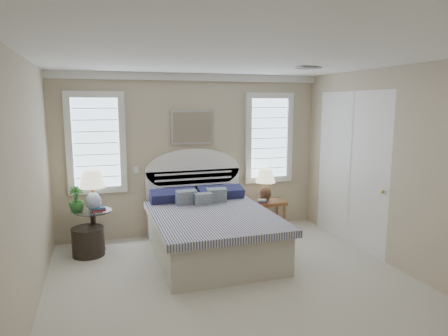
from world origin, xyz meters
TOP-DOWN VIEW (x-y plane):
  - floor at (0.00, 0.00)m, footprint 4.50×5.00m
  - ceiling at (0.00, 0.00)m, footprint 4.50×5.00m
  - wall_back at (0.00, 2.50)m, footprint 4.50×0.02m
  - wall_left at (-2.25, 0.00)m, footprint 0.02×5.00m
  - wall_right at (2.25, 0.00)m, footprint 0.02×5.00m
  - crown_molding at (0.00, 2.46)m, footprint 4.50×0.08m
  - hvac_vent at (1.20, 0.80)m, footprint 0.30×0.20m
  - switch_plate at (-0.95, 2.48)m, footprint 0.08×0.01m
  - window_left at (-1.55, 2.48)m, footprint 0.90×0.06m
  - window_right at (1.40, 2.48)m, footprint 0.90×0.06m
  - painting at (0.00, 2.46)m, footprint 0.74×0.04m
  - closet_door at (2.23, 1.20)m, footprint 0.02×1.80m
  - bed at (0.00, 1.46)m, footprint 1.72×2.28m
  - side_table_left at (-1.65, 2.05)m, footprint 0.56×0.56m
  - nightstand_right at (1.30, 2.15)m, footprint 0.50×0.40m
  - floor_pot at (-1.73, 1.88)m, footprint 0.58×0.58m
  - lamp_left at (-1.63, 2.05)m, footprint 0.40×0.40m
  - lamp_right at (1.22, 2.19)m, footprint 0.35×0.35m
  - potted_plant at (-1.87, 2.02)m, footprint 0.25×0.25m
  - books_left at (-1.56, 2.00)m, footprint 0.23×0.20m
  - books_right at (1.10, 2.04)m, footprint 0.18×0.14m

SIDE VIEW (x-z plane):
  - floor at x=0.00m, z-range -0.01..0.01m
  - floor_pot at x=-1.73m, z-range 0.00..0.42m
  - bed at x=0.00m, z-range -0.35..1.12m
  - nightstand_right at x=1.30m, z-range 0.12..0.65m
  - side_table_left at x=-1.65m, z-range 0.07..0.70m
  - books_right at x=1.10m, z-range 0.53..0.59m
  - books_left at x=-1.56m, z-range 0.63..0.68m
  - potted_plant at x=-1.87m, z-range 0.63..1.01m
  - lamp_right at x=1.22m, z-range 0.59..1.16m
  - lamp_left at x=-1.63m, z-range 0.70..1.30m
  - switch_plate at x=-0.95m, z-range 1.09..1.21m
  - closet_door at x=2.23m, z-range 0.00..2.40m
  - wall_back at x=0.00m, z-range 0.00..2.70m
  - wall_left at x=-2.25m, z-range 0.00..2.70m
  - wall_right at x=2.25m, z-range 0.00..2.70m
  - window_left at x=-1.55m, z-range 0.80..2.40m
  - window_right at x=1.40m, z-range 0.80..2.40m
  - painting at x=0.00m, z-range 1.53..2.11m
  - crown_molding at x=0.00m, z-range 2.58..2.70m
  - hvac_vent at x=1.20m, z-range 2.67..2.69m
  - ceiling at x=0.00m, z-range 2.70..2.71m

